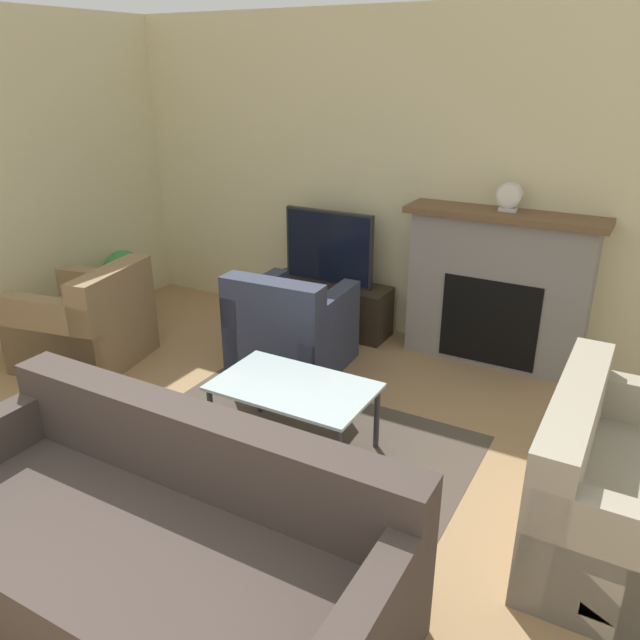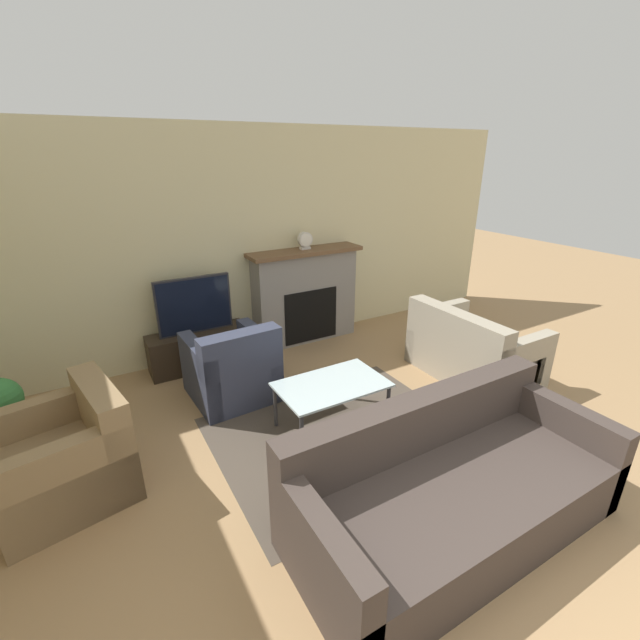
{
  "view_description": "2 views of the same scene",
  "coord_description": "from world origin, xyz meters",
  "px_view_note": "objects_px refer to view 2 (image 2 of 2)",
  "views": [
    {
      "loc": [
        1.94,
        -0.51,
        2.27
      ],
      "look_at": [
        0.12,
        2.74,
        0.73
      ],
      "focal_mm": 35.0,
      "sensor_mm": 36.0,
      "label": 1
    },
    {
      "loc": [
        -1.62,
        -0.5,
        2.39
      ],
      "look_at": [
        0.43,
        3.03,
        0.78
      ],
      "focal_mm": 24.0,
      "sensor_mm": 36.0,
      "label": 2
    }
  ],
  "objects_px": {
    "tv": "(194,305)",
    "coffee_table": "(332,388)",
    "armchair_accent": "(232,371)",
    "mantel_clock": "(305,240)",
    "potted_plant": "(1,409)",
    "armchair_by_window": "(66,460)",
    "couch_loveseat": "(472,352)",
    "couch_sectional": "(450,489)"
  },
  "relations": [
    {
      "from": "tv",
      "to": "coffee_table",
      "type": "bearing_deg",
      "value": -67.92
    },
    {
      "from": "couch_loveseat",
      "to": "coffee_table",
      "type": "bearing_deg",
      "value": 91.44
    },
    {
      "from": "couch_sectional",
      "to": "armchair_by_window",
      "type": "bearing_deg",
      "value": 144.26
    },
    {
      "from": "armchair_accent",
      "to": "potted_plant",
      "type": "relative_size",
      "value": 1.3
    },
    {
      "from": "coffee_table",
      "to": "mantel_clock",
      "type": "xyz_separation_m",
      "value": [
        0.75,
        1.89,
        0.95
      ]
    },
    {
      "from": "tv",
      "to": "armchair_accent",
      "type": "relative_size",
      "value": 0.97
    },
    {
      "from": "couch_loveseat",
      "to": "mantel_clock",
      "type": "bearing_deg",
      "value": 31.57
    },
    {
      "from": "armchair_accent",
      "to": "potted_plant",
      "type": "bearing_deg",
      "value": -7.93
    },
    {
      "from": "couch_loveseat",
      "to": "potted_plant",
      "type": "xyz_separation_m",
      "value": [
        -4.44,
        1.07,
        0.09
      ]
    },
    {
      "from": "potted_plant",
      "to": "mantel_clock",
      "type": "relative_size",
      "value": 3.05
    },
    {
      "from": "potted_plant",
      "to": "tv",
      "type": "bearing_deg",
      "value": 20.22
    },
    {
      "from": "tv",
      "to": "potted_plant",
      "type": "xyz_separation_m",
      "value": [
        -1.83,
        -0.67,
        -0.39
      ]
    },
    {
      "from": "couch_sectional",
      "to": "armchair_accent",
      "type": "distance_m",
      "value": 2.41
    },
    {
      "from": "armchair_by_window",
      "to": "armchair_accent",
      "type": "bearing_deg",
      "value": 103.86
    },
    {
      "from": "armchair_accent",
      "to": "couch_sectional",
      "type": "bearing_deg",
      "value": 104.31
    },
    {
      "from": "couch_sectional",
      "to": "potted_plant",
      "type": "relative_size",
      "value": 3.41
    },
    {
      "from": "coffee_table",
      "to": "mantel_clock",
      "type": "height_order",
      "value": "mantel_clock"
    },
    {
      "from": "potted_plant",
      "to": "armchair_by_window",
      "type": "bearing_deg",
      "value": -62.93
    },
    {
      "from": "armchair_by_window",
      "to": "mantel_clock",
      "type": "bearing_deg",
      "value": 108.68
    },
    {
      "from": "tv",
      "to": "armchair_by_window",
      "type": "relative_size",
      "value": 0.83
    },
    {
      "from": "tv",
      "to": "armchair_accent",
      "type": "distance_m",
      "value": 0.97
    },
    {
      "from": "mantel_clock",
      "to": "tv",
      "type": "bearing_deg",
      "value": -176.32
    },
    {
      "from": "armchair_accent",
      "to": "potted_plant",
      "type": "xyz_separation_m",
      "value": [
        -1.95,
        0.17,
        0.09
      ]
    },
    {
      "from": "armchair_accent",
      "to": "mantel_clock",
      "type": "relative_size",
      "value": 3.97
    },
    {
      "from": "couch_sectional",
      "to": "coffee_table",
      "type": "height_order",
      "value": "couch_sectional"
    },
    {
      "from": "armchair_by_window",
      "to": "coffee_table",
      "type": "bearing_deg",
      "value": 72.2
    },
    {
      "from": "coffee_table",
      "to": "mantel_clock",
      "type": "distance_m",
      "value": 2.24
    },
    {
      "from": "potted_plant",
      "to": "armchair_accent",
      "type": "bearing_deg",
      "value": -4.89
    },
    {
      "from": "coffee_table",
      "to": "potted_plant",
      "type": "xyz_separation_m",
      "value": [
        -2.56,
        1.12,
        -0.02
      ]
    },
    {
      "from": "couch_sectional",
      "to": "mantel_clock",
      "type": "height_order",
      "value": "mantel_clock"
    },
    {
      "from": "couch_sectional",
      "to": "armchair_accent",
      "type": "height_order",
      "value": "same"
    },
    {
      "from": "tv",
      "to": "couch_sectional",
      "type": "bearing_deg",
      "value": -75.11
    },
    {
      "from": "armchair_by_window",
      "to": "tv",
      "type": "bearing_deg",
      "value": 126.93
    },
    {
      "from": "tv",
      "to": "potted_plant",
      "type": "bearing_deg",
      "value": -159.78
    },
    {
      "from": "couch_loveseat",
      "to": "armchair_accent",
      "type": "distance_m",
      "value": 2.65
    },
    {
      "from": "couch_loveseat",
      "to": "armchair_by_window",
      "type": "xyz_separation_m",
      "value": [
        -4.0,
        0.21,
        0.01
      ]
    },
    {
      "from": "couch_sectional",
      "to": "couch_loveseat",
      "type": "distance_m",
      "value": 2.26
    },
    {
      "from": "armchair_accent",
      "to": "mantel_clock",
      "type": "height_order",
      "value": "mantel_clock"
    },
    {
      "from": "potted_plant",
      "to": "couch_sectional",
      "type": "bearing_deg",
      "value": -42.76
    },
    {
      "from": "armchair_by_window",
      "to": "armchair_accent",
      "type": "relative_size",
      "value": 1.17
    },
    {
      "from": "coffee_table",
      "to": "potted_plant",
      "type": "bearing_deg",
      "value": 156.41
    },
    {
      "from": "couch_loveseat",
      "to": "potted_plant",
      "type": "bearing_deg",
      "value": 76.45
    }
  ]
}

